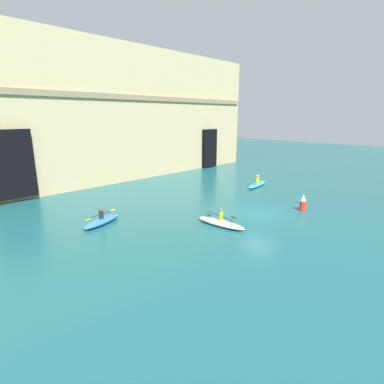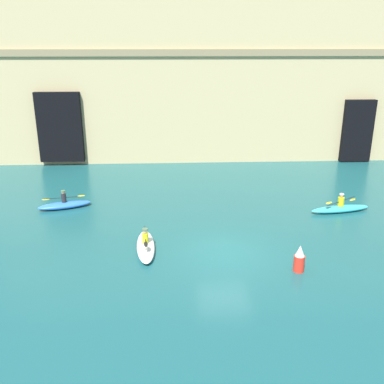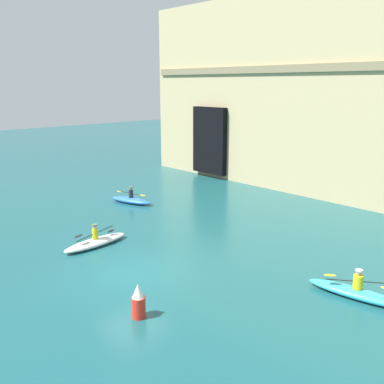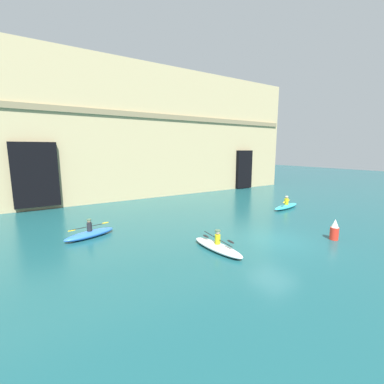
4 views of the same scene
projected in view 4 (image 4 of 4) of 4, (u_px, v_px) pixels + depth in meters
ground_plane at (274, 240)px, 14.58m from camera, size 120.00×120.00×0.00m
cliff_bluff at (147, 135)px, 29.97m from camera, size 36.46×7.87×13.65m
kayak_cyan at (286, 206)px, 22.34m from camera, size 3.64×1.32×1.11m
kayak_blue at (90, 234)px, 14.99m from camera, size 3.13×1.71×1.10m
kayak_white at (217, 247)px, 13.02m from camera, size 1.08×3.43×1.09m
marker_buoy at (334, 230)px, 14.57m from camera, size 0.47×0.47×1.20m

